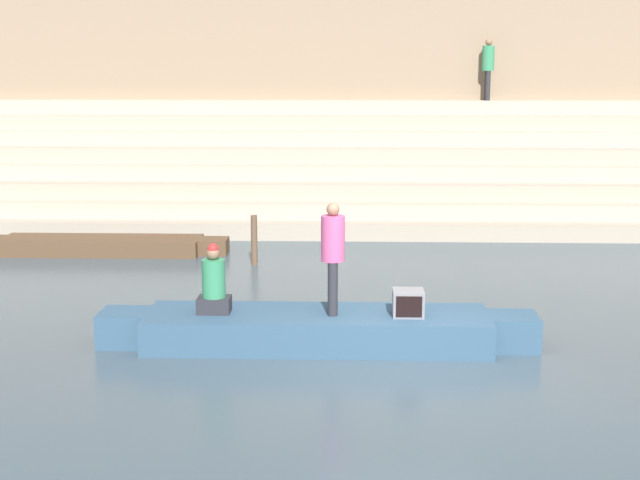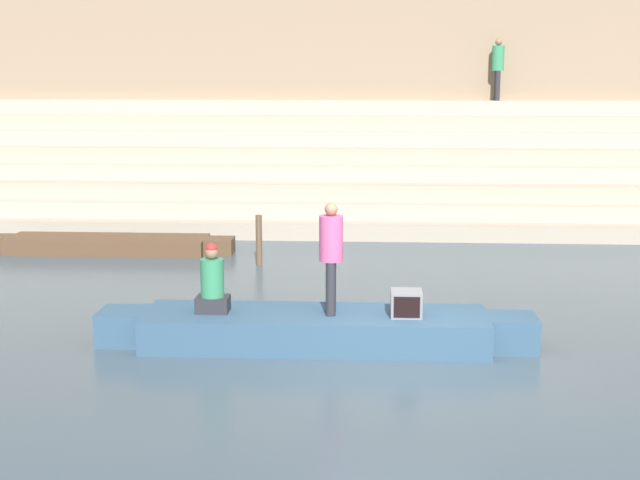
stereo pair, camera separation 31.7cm
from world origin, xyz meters
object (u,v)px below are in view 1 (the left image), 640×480
at_px(moored_boat_shore, 101,245).
at_px(person_on_steps, 488,65).
at_px(person_standing, 333,251).
at_px(person_rowing, 214,285).
at_px(tv_set, 408,303).
at_px(mooring_post, 254,240).
at_px(rowboat_main, 317,328).

distance_m(moored_boat_shore, person_on_steps, 12.35).
xyz_separation_m(person_standing, person_rowing, (-1.81, 0.02, -0.55)).
relative_size(tv_set, mooring_post, 0.43).
distance_m(person_standing, mooring_post, 6.05).
bearing_deg(person_rowing, person_on_steps, 70.31).
height_order(rowboat_main, person_standing, person_standing).
distance_m(rowboat_main, person_standing, 1.24).
bearing_deg(tv_set, person_on_steps, 82.15).
relative_size(person_rowing, tv_set, 2.30).
bearing_deg(rowboat_main, moored_boat_shore, 127.95).
relative_size(rowboat_main, person_on_steps, 3.80).
bearing_deg(mooring_post, person_rowing, -90.01).
xyz_separation_m(person_standing, person_on_steps, (4.21, 13.30, 2.77)).
xyz_separation_m(rowboat_main, tv_set, (1.37, -0.10, 0.44)).
bearing_deg(moored_boat_shore, tv_set, -46.82).
bearing_deg(mooring_post, person_standing, -72.40).
relative_size(rowboat_main, mooring_post, 6.18).
xyz_separation_m(rowboat_main, person_rowing, (-1.57, -0.01, 0.67)).
height_order(rowboat_main, moored_boat_shore, rowboat_main).
height_order(person_standing, mooring_post, person_standing).
relative_size(rowboat_main, tv_set, 14.37).
xyz_separation_m(rowboat_main, mooring_post, (-1.57, 5.67, 0.26)).
distance_m(rowboat_main, mooring_post, 5.88).
bearing_deg(moored_boat_shore, person_on_steps, 33.27).
distance_m(rowboat_main, moored_boat_shore, 8.53).
relative_size(person_rowing, person_on_steps, 0.61).
relative_size(rowboat_main, person_standing, 3.93).
height_order(person_rowing, moored_boat_shore, person_rowing).
bearing_deg(rowboat_main, person_rowing, -179.25).
bearing_deg(rowboat_main, mooring_post, 105.76).
bearing_deg(person_standing, person_on_steps, 89.05).
xyz_separation_m(moored_boat_shore, mooring_post, (3.65, -1.08, 0.35)).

